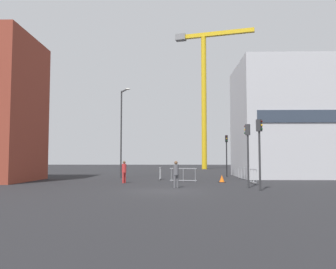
% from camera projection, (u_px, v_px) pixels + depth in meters
% --- Properties ---
extents(ground, '(160.00, 160.00, 0.00)m').
position_uv_depth(ground, '(166.00, 191.00, 19.83)').
color(ground, black).
extents(office_block, '(10.86, 9.36, 11.23)m').
position_uv_depth(office_block, '(292.00, 121.00, 34.68)').
color(office_block, '#B7B7BC').
rests_on(office_block, ground).
extents(construction_crane, '(13.55, 4.60, 24.10)m').
position_uv_depth(construction_crane, '(205.00, 81.00, 60.67)').
color(construction_crane, gold).
rests_on(construction_crane, ground).
extents(streetlamp_tall, '(1.10, 1.66, 8.28)m').
position_uv_depth(streetlamp_tall, '(122.00, 127.00, 32.69)').
color(streetlamp_tall, '#2D2D30').
rests_on(streetlamp_tall, ground).
extents(traffic_light_near, '(0.37, 0.37, 4.13)m').
position_uv_depth(traffic_light_near, '(259.00, 143.00, 20.13)').
color(traffic_light_near, '#2D2D30').
rests_on(traffic_light_near, ground).
extents(traffic_light_verge, '(0.24, 0.37, 4.22)m').
position_uv_depth(traffic_light_verge, '(227.00, 149.00, 35.35)').
color(traffic_light_verge, black).
rests_on(traffic_light_verge, ground).
extents(traffic_light_corner, '(0.39, 0.33, 4.04)m').
position_uv_depth(traffic_light_corner, '(248.00, 145.00, 22.11)').
color(traffic_light_corner, '#2D2D30').
rests_on(traffic_light_corner, ground).
extents(pedestrian_walking, '(0.34, 0.34, 1.66)m').
position_uv_depth(pedestrian_walking, '(124.00, 170.00, 26.24)').
color(pedestrian_walking, red).
rests_on(pedestrian_walking, ground).
extents(pedestrian_waiting, '(0.34, 0.34, 1.70)m').
position_uv_depth(pedestrian_waiting, '(176.00, 172.00, 21.98)').
color(pedestrian_waiting, '#4C4C51').
rests_on(pedestrian_waiting, ground).
extents(safety_barrier_front, '(0.22, 2.23, 1.08)m').
position_uv_depth(safety_barrier_front, '(241.00, 173.00, 31.28)').
color(safety_barrier_front, '#B2B5BA').
rests_on(safety_barrier_front, ground).
extents(safety_barrier_rear, '(0.07, 1.96, 1.08)m').
position_uv_depth(safety_barrier_rear, '(160.00, 173.00, 30.39)').
color(safety_barrier_rear, '#9EA0A5').
rests_on(safety_barrier_rear, ground).
extents(safety_barrier_mid_span, '(0.07, 2.08, 1.08)m').
position_uv_depth(safety_barrier_mid_span, '(254.00, 176.00, 25.48)').
color(safety_barrier_mid_span, '#B2B5BA').
rests_on(safety_barrier_mid_span, ground).
extents(safety_barrier_right_run, '(2.14, 0.36, 1.08)m').
position_uv_depth(safety_barrier_right_run, '(183.00, 175.00, 27.79)').
color(safety_barrier_right_run, gray).
rests_on(safety_barrier_right_run, ground).
extents(traffic_cone_on_verge, '(0.56, 0.56, 0.57)m').
position_uv_depth(traffic_cone_on_verge, '(222.00, 179.00, 26.95)').
color(traffic_cone_on_verge, black).
rests_on(traffic_cone_on_verge, ground).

